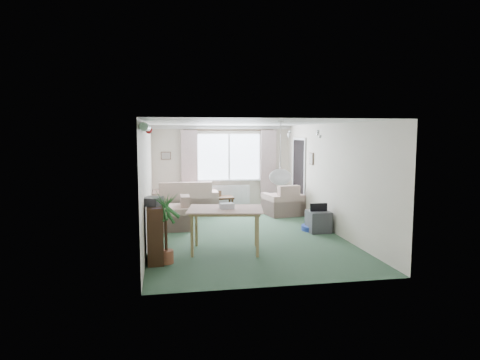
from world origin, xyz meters
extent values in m
plane|color=#2C4A34|center=(0.00, 0.00, 0.00)|extent=(6.50, 6.50, 0.00)
cube|color=white|center=(0.20, 3.23, 1.50)|extent=(1.80, 0.03, 1.30)
cube|color=black|center=(0.20, 3.15, 2.27)|extent=(2.60, 0.03, 0.03)
cube|color=beige|center=(-0.95, 3.13, 1.27)|extent=(0.45, 0.08, 2.00)
cube|color=beige|center=(1.35, 3.13, 1.27)|extent=(0.45, 0.08, 2.00)
cube|color=white|center=(0.20, 3.19, 0.40)|extent=(1.20, 0.10, 0.55)
cube|color=black|center=(1.99, 2.20, 1.00)|extent=(0.03, 0.95, 2.00)
sphere|color=white|center=(0.20, -2.30, 1.48)|extent=(0.36, 0.36, 0.36)
cylinder|color=#196626|center=(-1.92, -2.30, 2.28)|extent=(1.60, 1.60, 0.12)
sphere|color=silver|center=(1.30, 0.90, 2.22)|extent=(0.20, 0.20, 0.20)
sphere|color=silver|center=(1.60, -0.30, 2.22)|extent=(0.20, 0.20, 0.20)
cube|color=brown|center=(-1.60, 3.23, 1.55)|extent=(0.28, 0.03, 0.22)
cube|color=brown|center=(1.98, 1.20, 1.55)|extent=(0.03, 0.24, 0.30)
cube|color=beige|center=(-1.10, 2.75, 0.44)|extent=(1.77, 0.94, 0.88)
cube|color=beige|center=(1.48, 1.97, 0.41)|extent=(1.05, 1.01, 0.83)
cube|color=beige|center=(-1.50, 0.78, 0.38)|extent=(0.81, 0.85, 0.76)
cube|color=black|center=(-0.29, 2.57, 0.22)|extent=(0.99, 0.56, 0.44)
cube|color=brown|center=(-0.17, 2.61, 0.52)|extent=(0.12, 0.02, 0.16)
cube|color=black|center=(-1.84, -1.65, 0.48)|extent=(0.30, 0.80, 0.97)
cube|color=#323236|center=(-1.87, -1.66, 1.04)|extent=(0.40, 0.43, 0.14)
cylinder|color=#205F22|center=(-1.65, -1.85, 0.60)|extent=(0.52, 0.52, 1.21)
cube|color=tan|center=(-0.56, -1.30, 0.39)|extent=(1.39, 1.05, 0.79)
cube|color=silver|center=(-0.54, -1.31, 0.85)|extent=(0.27, 0.20, 0.12)
cube|color=#404046|center=(1.70, -0.10, 0.23)|extent=(0.47, 0.52, 0.47)
cylinder|color=navy|center=(1.65, 0.06, 0.06)|extent=(0.68, 0.68, 0.11)
camera|label=1|loc=(-1.67, -8.99, 2.20)|focal=32.00mm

